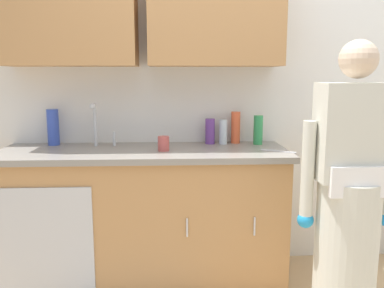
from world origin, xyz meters
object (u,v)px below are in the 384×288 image
object	(u,v)px
person_at_sink	(348,213)
bottle_soap	(236,128)
knife_on_counter	(279,151)
bottle_water_tall	(223,132)
cup_by_sink	(164,144)
sink	(98,152)
bottle_dish_liquid	(210,131)
bottle_cleaner_spray	(53,127)
bottle_water_short	(258,130)

from	to	relation	value
person_at_sink	bottle_soap	size ratio (longest dim) A/B	6.94
knife_on_counter	bottle_water_tall	bearing A→B (deg)	-9.47
cup_by_sink	knife_on_counter	bearing A→B (deg)	-4.63
cup_by_sink	knife_on_counter	size ratio (longest dim) A/B	0.41
sink	person_at_sink	world-z (taller)	person_at_sink
bottle_soap	bottle_dish_liquid	bearing A→B (deg)	-174.68
cup_by_sink	bottle_water_tall	bearing A→B (deg)	30.48
bottle_dish_liquid	bottle_water_tall	bearing A→B (deg)	-9.66
bottle_water_tall	bottle_dish_liquid	size ratio (longest dim) A/B	0.98
sink	bottle_cleaner_spray	size ratio (longest dim) A/B	1.93
sink	cup_by_sink	distance (m)	0.46
bottle_soap	cup_by_sink	bearing A→B (deg)	-151.39
person_at_sink	bottle_water_short	world-z (taller)	person_at_sink
bottle_soap	knife_on_counter	xyz separation A→B (m)	(0.23, -0.35, -0.11)
person_at_sink	knife_on_counter	world-z (taller)	person_at_sink
bottle_water_tall	bottle_dish_liquid	distance (m)	0.10
bottle_soap	bottle_cleaner_spray	size ratio (longest dim) A/B	0.90
person_at_sink	sink	bearing A→B (deg)	156.01
bottle_soap	knife_on_counter	world-z (taller)	bottle_soap
sink	knife_on_counter	world-z (taller)	sink
bottle_water_tall	person_at_sink	bearing A→B (deg)	-55.05
sink	bottle_dish_liquid	bearing A→B (deg)	14.61
sink	person_at_sink	bearing A→B (deg)	-23.99
bottle_water_short	bottle_soap	bearing A→B (deg)	158.18
bottle_soap	knife_on_counter	size ratio (longest dim) A/B	0.97
bottle_soap	bottle_water_short	xyz separation A→B (m)	(0.16, -0.06, -0.01)
person_at_sink	cup_by_sink	distance (m)	1.21
person_at_sink	bottle_water_short	xyz separation A→B (m)	(-0.34, 0.81, 0.35)
bottle_soap	sink	bearing A→B (deg)	-167.17
person_at_sink	bottle_water_short	distance (m)	0.95
sink	bottle_water_short	distance (m)	1.15
sink	person_at_sink	size ratio (longest dim) A/B	0.31
bottle_cleaner_spray	cup_by_sink	distance (m)	0.85
sink	person_at_sink	xyz separation A→B (m)	(1.47, -0.65, -0.23)
bottle_water_tall	knife_on_counter	size ratio (longest dim) A/B	0.75
bottle_dish_liquid	cup_by_sink	distance (m)	0.43
person_at_sink	bottle_cleaner_spray	xyz separation A→B (m)	(-1.82, 0.86, 0.38)
sink	bottle_dish_liquid	world-z (taller)	sink
bottle_water_short	bottle_dish_liquid	size ratio (longest dim) A/B	1.15
bottle_cleaner_spray	bottle_water_tall	bearing A→B (deg)	-0.78
person_at_sink	cup_by_sink	size ratio (longest dim) A/B	16.52
bottle_soap	bottle_water_short	bearing A→B (deg)	-21.82
bottle_cleaner_spray	knife_on_counter	size ratio (longest dim) A/B	1.08
bottle_dish_liquid	cup_by_sink	world-z (taller)	bottle_dish_liquid
bottle_water_short	bottle_dish_liquid	xyz separation A→B (m)	(-0.35, 0.04, -0.01)
cup_by_sink	person_at_sink	bearing A→B (deg)	-29.90
bottle_soap	knife_on_counter	bearing A→B (deg)	-56.19
bottle_soap	bottle_water_tall	xyz separation A→B (m)	(-0.10, -0.03, -0.03)
knife_on_counter	bottle_dish_liquid	bearing A→B (deg)	-3.73
bottle_dish_liquid	knife_on_counter	distance (m)	0.55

